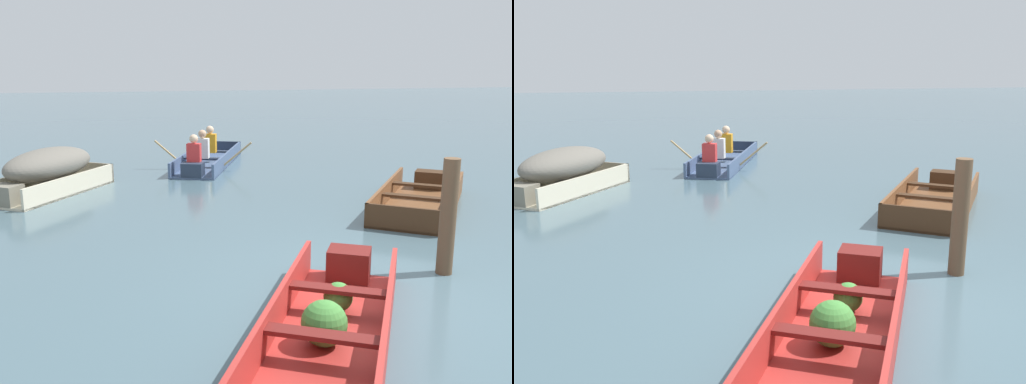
% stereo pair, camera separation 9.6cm
% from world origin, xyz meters
% --- Properties ---
extents(ground_plane, '(80.00, 80.00, 0.00)m').
position_xyz_m(ground_plane, '(0.00, 0.00, 0.00)').
color(ground_plane, '#47606B').
extents(dinghy_red_foreground, '(2.38, 3.26, 0.44)m').
position_xyz_m(dinghy_red_foreground, '(-0.76, -0.68, 0.15)').
color(dinghy_red_foreground, '#AD2D28').
rests_on(dinghy_red_foreground, ground).
extents(skiff_wooden_brown_near_moored, '(2.75, 3.18, 0.37)m').
position_xyz_m(skiff_wooden_brown_near_moored, '(2.30, 3.38, 0.13)').
color(skiff_wooden_brown_near_moored, brown).
rests_on(skiff_wooden_brown_near_moored, ground).
extents(skiff_cream_mid_moored, '(2.22, 2.62, 0.84)m').
position_xyz_m(skiff_cream_mid_moored, '(-3.90, 5.64, 0.47)').
color(skiff_cream_mid_moored, beige).
rests_on(skiff_cream_mid_moored, ground).
extents(rowboat_slate_blue_with_crew, '(2.29, 3.50, 0.89)m').
position_xyz_m(rowboat_slate_blue_with_crew, '(-0.74, 7.67, 0.20)').
color(rowboat_slate_blue_with_crew, '#475B7F').
rests_on(rowboat_slate_blue_with_crew, ground).
extents(mooring_post, '(0.18, 0.18, 1.34)m').
position_xyz_m(mooring_post, '(1.02, 0.46, 0.67)').
color(mooring_post, brown).
rests_on(mooring_post, ground).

